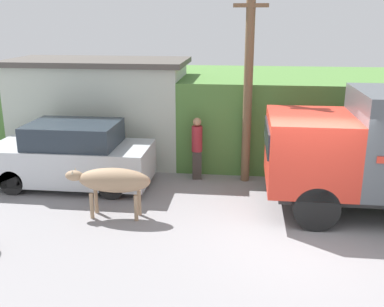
{
  "coord_description": "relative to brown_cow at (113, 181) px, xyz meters",
  "views": [
    {
      "loc": [
        -1.33,
        -8.71,
        4.41
      ],
      "look_at": [
        -2.49,
        1.02,
        1.45
      ],
      "focal_mm": 42.0,
      "sensor_mm": 36.0,
      "label": 1
    }
  ],
  "objects": [
    {
      "name": "utility_pole",
      "position": [
        2.99,
        2.81,
        1.91
      ],
      "size": [
        0.9,
        0.24,
        5.36
      ],
      "color": "brown",
      "rests_on": "ground_plane"
    },
    {
      "name": "hillside_embankment",
      "position": [
        4.25,
        5.78,
        0.45
      ],
      "size": [
        32.0,
        5.22,
        2.65
      ],
      "color": "#4C7A38",
      "rests_on": "ground_plane"
    },
    {
      "name": "brown_cow",
      "position": [
        0.0,
        0.0,
        0.0
      ],
      "size": [
        1.98,
        0.56,
        1.18
      ],
      "rotation": [
        0.0,
        0.0,
        -0.04
      ],
      "color": "#9E7F60",
      "rests_on": "ground_plane"
    },
    {
      "name": "ground_plane",
      "position": [
        4.25,
        -0.55,
        -0.88
      ],
      "size": [
        60.0,
        60.0,
        0.0
      ],
      "primitive_type": "plane",
      "color": "gray"
    },
    {
      "name": "building_backdrop",
      "position": [
        -1.66,
        4.36,
        0.74
      ],
      "size": [
        5.54,
        2.7,
        3.2
      ],
      "color": "#B2BCAD",
      "rests_on": "ground_plane"
    },
    {
      "name": "parked_suv",
      "position": [
        -1.66,
        1.82,
        -0.03
      ],
      "size": [
        4.27,
        1.83,
        1.76
      ],
      "rotation": [
        0.0,
        0.0,
        -0.08
      ],
      "color": "silver",
      "rests_on": "ground_plane"
    },
    {
      "name": "pedestrian_on_hill",
      "position": [
        1.62,
        2.76,
        0.13
      ],
      "size": [
        0.34,
        0.34,
        1.78
      ],
      "rotation": [
        0.0,
        0.0,
        3.3
      ],
      "color": "#38332D",
      "rests_on": "ground_plane"
    }
  ]
}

